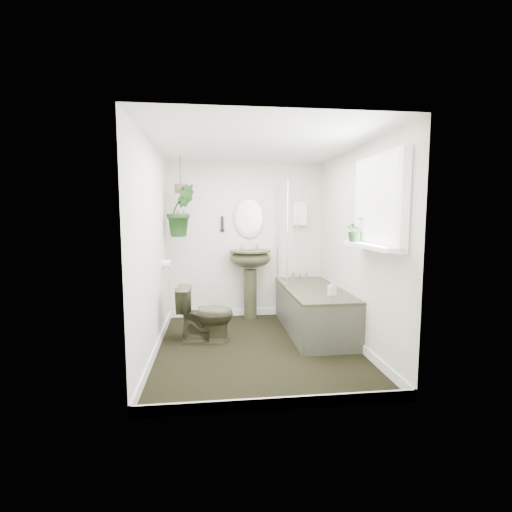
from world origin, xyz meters
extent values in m
cube|color=black|center=(0.00, 0.00, -0.01)|extent=(2.30, 2.80, 0.02)
cube|color=white|center=(0.00, 0.00, 2.31)|extent=(2.30, 2.80, 0.02)
cube|color=white|center=(0.00, 1.41, 1.15)|extent=(2.30, 0.02, 2.30)
cube|color=white|center=(0.00, -1.41, 1.15)|extent=(2.30, 0.02, 2.30)
cube|color=white|center=(-1.16, 0.00, 1.15)|extent=(0.02, 2.80, 2.30)
cube|color=white|center=(1.16, 0.00, 1.15)|extent=(0.02, 2.80, 2.30)
cube|color=white|center=(0.00, 0.00, 0.05)|extent=(2.30, 2.80, 0.10)
cube|color=white|center=(0.80, 1.34, 1.55)|extent=(0.20, 0.10, 0.35)
ellipsoid|color=beige|center=(0.04, 1.37, 1.50)|extent=(0.46, 0.03, 0.62)
cylinder|color=black|center=(-0.36, 1.36, 1.40)|extent=(0.04, 0.04, 0.22)
cylinder|color=white|center=(-1.10, 0.70, 0.90)|extent=(0.11, 0.11, 0.11)
cube|color=white|center=(1.09, -0.70, 1.65)|extent=(0.08, 1.00, 0.90)
cube|color=white|center=(1.02, -0.70, 1.23)|extent=(0.18, 1.00, 0.04)
cube|color=white|center=(1.04, -0.70, 1.65)|extent=(0.01, 0.86, 0.76)
imported|color=#323320|center=(-0.60, 0.30, 0.34)|extent=(0.69, 0.43, 0.68)
imported|color=black|center=(0.98, -0.40, 1.37)|extent=(0.26, 0.23, 0.25)
imported|color=black|center=(-0.92, 0.95, 1.59)|extent=(0.47, 0.43, 0.70)
imported|color=black|center=(0.89, 0.05, 0.67)|extent=(0.09, 0.09, 0.18)
cylinder|color=brown|center=(-0.92, 0.95, 1.88)|extent=(0.16, 0.16, 0.12)
camera|label=1|loc=(-0.50, -4.13, 1.53)|focal=26.00mm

